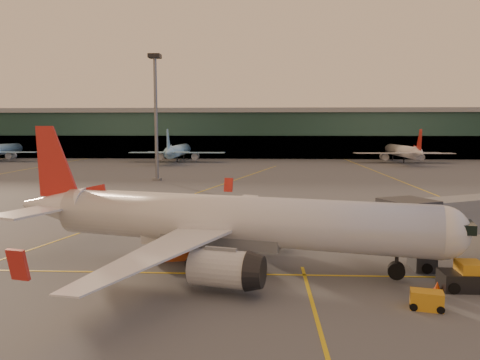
{
  "coord_description": "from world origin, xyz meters",
  "views": [
    {
      "loc": [
        1.84,
        -29.13,
        11.03
      ],
      "look_at": [
        -0.76,
        23.83,
        5.0
      ],
      "focal_mm": 35.0,
      "sensor_mm": 36.0,
      "label": 1
    }
  ],
  "objects_px": {
    "catering_truck": "(175,230)",
    "gpu_cart": "(427,300)",
    "main_airplane": "(221,222)",
    "pushback_tug": "(469,279)"
  },
  "relations": [
    {
      "from": "catering_truck",
      "to": "gpu_cart",
      "type": "bearing_deg",
      "value": -45.01
    },
    {
      "from": "main_airplane",
      "to": "catering_truck",
      "type": "distance_m",
      "value": 4.8
    },
    {
      "from": "catering_truck",
      "to": "gpu_cart",
      "type": "xyz_separation_m",
      "value": [
        17.37,
        -10.37,
        -1.86
      ]
    },
    {
      "from": "gpu_cart",
      "to": "pushback_tug",
      "type": "relative_size",
      "value": 0.56
    },
    {
      "from": "pushback_tug",
      "to": "main_airplane",
      "type": "bearing_deg",
      "value": 166.66
    },
    {
      "from": "main_airplane",
      "to": "pushback_tug",
      "type": "distance_m",
      "value": 18.16
    },
    {
      "from": "main_airplane",
      "to": "gpu_cart",
      "type": "bearing_deg",
      "value": -17.7
    },
    {
      "from": "catering_truck",
      "to": "gpu_cart",
      "type": "distance_m",
      "value": 20.31
    },
    {
      "from": "main_airplane",
      "to": "gpu_cart",
      "type": "xyz_separation_m",
      "value": [
        13.26,
        -8.17,
        -3.06
      ]
    },
    {
      "from": "catering_truck",
      "to": "main_airplane",
      "type": "bearing_deg",
      "value": -42.28
    }
  ]
}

